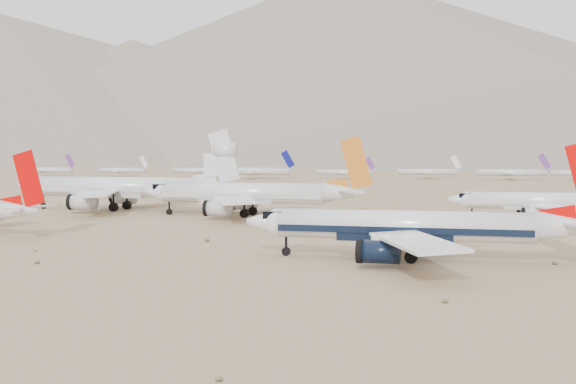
# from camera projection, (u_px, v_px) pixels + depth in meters

# --- Properties ---
(ground) EXTENTS (7000.00, 7000.00, 0.00)m
(ground) POSITION_uv_depth(u_px,v_px,m) (374.00, 260.00, 102.03)
(ground) COLOR #8E7152
(ground) RESTS_ON ground
(main_airliner) EXTENTS (48.38, 47.26, 17.07)m
(main_airliner) POSITION_uv_depth(u_px,v_px,m) (418.00, 227.00, 101.43)
(main_airliner) COLOR white
(main_airliner) RESTS_ON ground
(row2_gold_tail) EXTENTS (42.65, 41.71, 15.19)m
(row2_gold_tail) POSITION_uv_depth(u_px,v_px,m) (549.00, 202.00, 162.08)
(row2_gold_tail) COLOR white
(row2_gold_tail) RESTS_ON ground
(row2_orange_tail) EXTENTS (54.03, 52.85, 19.27)m
(row2_orange_tail) POSITION_uv_depth(u_px,v_px,m) (251.00, 194.00, 172.93)
(row2_orange_tail) COLOR white
(row2_orange_tail) RESTS_ON ground
(row2_white_trijet) EXTENTS (60.67, 59.30, 21.50)m
(row2_white_trijet) POSITION_uv_depth(u_px,v_px,m) (126.00, 187.00, 191.59)
(row2_white_trijet) COLOR white
(row2_white_trijet) RESTS_ON ground
(distant_storage_row) EXTENTS (568.72, 67.51, 15.18)m
(distant_storage_row) POSITION_uv_depth(u_px,v_px,m) (448.00, 172.00, 428.39)
(distant_storage_row) COLOR silver
(distant_storage_row) RESTS_ON ground
(mountain_range) EXTENTS (7354.00, 3024.00, 470.00)m
(mountain_range) POSITION_uv_depth(u_px,v_px,m) (494.00, 79.00, 1672.01)
(mountain_range) COLOR slate
(mountain_range) RESTS_ON ground
(desert_scrub) EXTENTS (261.14, 121.67, 0.63)m
(desert_scrub) POSITION_uv_depth(u_px,v_px,m) (370.00, 299.00, 73.24)
(desert_scrub) COLOR brown
(desert_scrub) RESTS_ON ground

